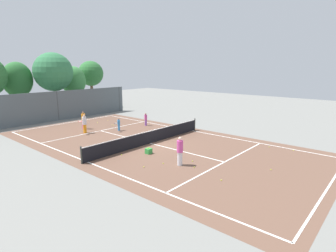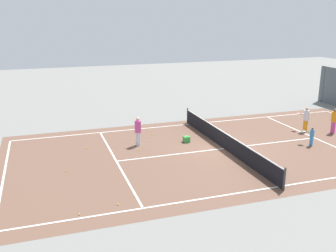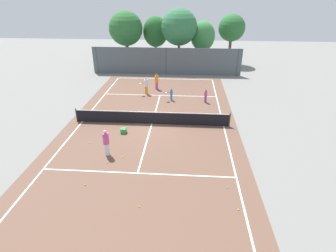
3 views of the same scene
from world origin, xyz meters
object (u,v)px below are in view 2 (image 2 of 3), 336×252
at_px(player_0, 334,121).
at_px(player_1, 311,136).
at_px(tennis_ball_7, 314,113).
at_px(player_3, 306,119).
at_px(tennis_ball_0, 118,204).
at_px(tennis_ball_3, 79,214).
at_px(tennis_ball_11, 152,135).
at_px(ball_crate, 186,139).
at_px(tennis_ball_12, 194,133).
at_px(tennis_ball_6, 139,150).
at_px(tennis_ball_10, 125,147).
at_px(player_2, 138,131).
at_px(tennis_ball_9, 150,141).
at_px(tennis_ball_5, 66,171).
at_px(tennis_ball_4, 87,148).

xyz_separation_m(player_0, player_1, (1.68, -3.08, -0.25)).
distance_m(player_0, tennis_ball_7, 5.49).
bearing_deg(player_3, player_0, 60.26).
bearing_deg(tennis_ball_0, tennis_ball_3, -78.78).
bearing_deg(player_1, tennis_ball_11, -120.75).
distance_m(ball_crate, tennis_ball_12, 1.82).
bearing_deg(tennis_ball_7, tennis_ball_6, -74.94).
xyz_separation_m(tennis_ball_10, tennis_ball_11, (-1.88, 2.25, 0.00)).
bearing_deg(tennis_ball_3, player_2, 150.02).
xyz_separation_m(player_0, tennis_ball_3, (5.74, -17.16, -0.82)).
bearing_deg(player_0, tennis_ball_9, -100.24).
bearing_deg(tennis_ball_5, tennis_ball_9, 121.38).
relative_size(tennis_ball_9, tennis_ball_10, 1.00).
distance_m(tennis_ball_0, tennis_ball_3, 1.63).
bearing_deg(player_0, tennis_ball_0, -70.78).
distance_m(tennis_ball_6, tennis_ball_11, 3.09).
height_order(player_0, tennis_ball_6, player_0).
relative_size(tennis_ball_3, tennis_ball_10, 1.00).
xyz_separation_m(tennis_ball_3, tennis_ball_4, (-7.80, 1.26, 0.00)).
bearing_deg(tennis_ball_3, tennis_ball_0, 101.22).
distance_m(tennis_ball_7, tennis_ball_11, 14.02).
height_order(tennis_ball_6, tennis_ball_12, same).
distance_m(player_1, tennis_ball_12, 7.26).
height_order(player_1, tennis_ball_5, player_1).
bearing_deg(tennis_ball_10, tennis_ball_12, 104.68).
xyz_separation_m(player_2, tennis_ball_5, (2.76, -4.42, -0.86)).
xyz_separation_m(tennis_ball_6, tennis_ball_11, (-2.66, 1.58, 0.00)).
xyz_separation_m(player_0, player_3, (-0.88, -1.54, 0.01)).
xyz_separation_m(tennis_ball_4, tennis_ball_10, (0.60, 2.14, 0.00)).
bearing_deg(tennis_ball_5, tennis_ball_12, 114.30).
distance_m(tennis_ball_5, tennis_ball_7, 20.59).
height_order(player_0, tennis_ball_5, player_0).
bearing_deg(tennis_ball_4, tennis_ball_12, 95.63).
distance_m(player_2, tennis_ball_7, 15.64).
height_order(tennis_ball_0, tennis_ball_11, same).
relative_size(tennis_ball_7, tennis_ball_10, 1.00).
xyz_separation_m(player_1, tennis_ball_11, (-5.02, -8.43, -0.57)).
distance_m(player_0, tennis_ball_11, 12.01).
distance_m(player_3, tennis_ball_5, 15.90).
bearing_deg(tennis_ball_5, ball_crate, 107.97).
distance_m(ball_crate, tennis_ball_10, 3.86).
relative_size(tennis_ball_0, tennis_ball_5, 1.00).
relative_size(player_3, tennis_ball_7, 25.28).
height_order(player_2, tennis_ball_4, player_2).
bearing_deg(tennis_ball_0, tennis_ball_11, 155.23).
height_order(ball_crate, tennis_ball_4, ball_crate).
xyz_separation_m(tennis_ball_0, tennis_ball_6, (-6.10, 2.46, 0.00)).
distance_m(tennis_ball_9, tennis_ball_10, 1.91).
bearing_deg(player_0, tennis_ball_4, -97.39).
xyz_separation_m(player_2, player_3, (0.81, 11.34, -0.03)).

